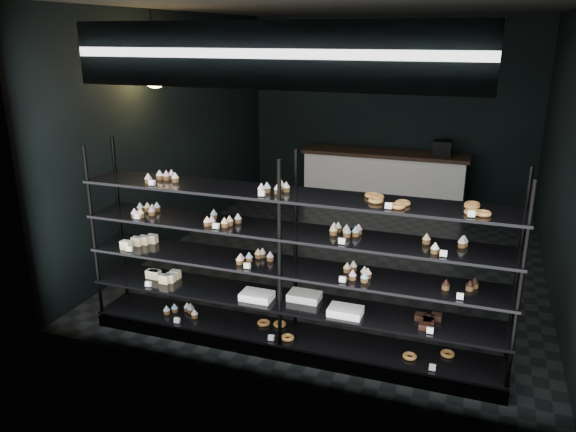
{
  "coord_description": "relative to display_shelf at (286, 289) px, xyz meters",
  "views": [
    {
      "loc": [
        1.61,
        -6.96,
        2.91
      ],
      "look_at": [
        -0.18,
        -1.9,
        1.16
      ],
      "focal_mm": 35.0,
      "sensor_mm": 36.0,
      "label": 1
    }
  ],
  "objects": [
    {
      "name": "room",
      "position": [
        0.01,
        2.45,
        0.97
      ],
      "size": [
        5.01,
        6.01,
        3.2
      ],
      "color": "black",
      "rests_on": "ground"
    },
    {
      "name": "display_shelf",
      "position": [
        0.0,
        0.0,
        0.0
      ],
      "size": [
        4.0,
        0.5,
        1.91
      ],
      "color": "black",
      "rests_on": "room"
    },
    {
      "name": "signage",
      "position": [
        0.01,
        -0.48,
        2.12
      ],
      "size": [
        3.3,
        0.05,
        0.5
      ],
      "color": "#0D1141",
      "rests_on": "room"
    },
    {
      "name": "pendant_lamp",
      "position": [
        -2.19,
        1.47,
        1.82
      ],
      "size": [
        0.35,
        0.35,
        0.9
      ],
      "color": "black",
      "rests_on": "room"
    },
    {
      "name": "service_counter",
      "position": [
        0.04,
        4.95,
        -0.13
      ],
      "size": [
        2.81,
        0.65,
        1.23
      ],
      "color": "silver",
      "rests_on": "room"
    }
  ]
}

